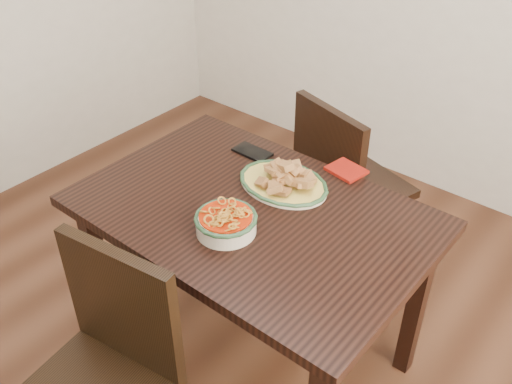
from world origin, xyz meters
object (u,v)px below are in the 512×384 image
Objects in this scene: dining_table at (252,230)px; smartphone at (252,152)px; noodle_bowl at (226,221)px; chair_far at (343,180)px; chair_near at (106,366)px; fish_plate at (284,176)px.

smartphone reaches higher than dining_table.
noodle_bowl reaches higher than smartphone.
chair_far is (-0.03, 0.68, -0.15)m from dining_table.
smartphone is (-0.21, -0.39, 0.26)m from chair_far.
dining_table is at bearing 108.92° from chair_far.
chair_near is (-0.02, -1.33, 0.00)m from chair_far.
chair_far is 4.22× the size of noodle_bowl.
fish_plate reaches higher than noodle_bowl.
noodle_bowl is at bearing 109.31° from chair_far.
chair_far is at bearing 92.89° from noodle_bowl.
chair_far reaches higher than dining_table.
dining_table is 5.81× the size of noodle_bowl.
chair_far is 0.58m from fish_plate.
fish_plate is 2.24× the size of smartphone.
noodle_bowl is (0.06, 0.50, 0.29)m from chair_near.
smartphone is at bearing 155.95° from fish_plate.
chair_far reaches higher than noodle_bowl.
chair_near is 4.22× the size of noodle_bowl.
noodle_bowl is at bearing -85.37° from dining_table.
chair_near is (-0.05, -0.65, -0.15)m from dining_table.
dining_table is 0.21m from noodle_bowl.
dining_table is 1.38× the size of chair_near.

